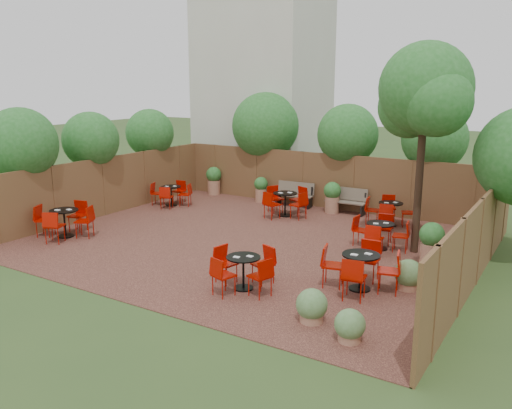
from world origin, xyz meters
The scene contains 13 objects.
ground centered at (0.00, 0.00, 0.00)m, with size 80.00×80.00×0.00m, color #354F23.
courtyard_paving centered at (0.00, 0.00, 0.01)m, with size 12.00×10.00×0.02m, color #321914.
fence_back centered at (0.00, 5.00, 1.00)m, with size 12.00×0.08×2.00m, color brown.
fence_left centered at (-6.00, 0.00, 1.00)m, with size 0.08×10.00×2.00m, color brown.
fence_right centered at (6.00, 0.00, 1.00)m, with size 0.08×10.00×2.00m, color brown.
neighbour_building centered at (-4.50, 8.00, 4.00)m, with size 5.00×4.00×8.00m, color beige.
overhang_foliage centered at (-0.97, 3.13, 2.69)m, with size 15.63×10.62×2.63m.
courtyard_tree centered at (4.18, 1.55, 4.16)m, with size 2.58×2.48×5.50m.
park_bench_left centered at (-1.09, 4.62, 0.47)m, with size 1.46×0.56×0.88m.
park_bench_right centered at (0.94, 4.62, 0.48)m, with size 1.44×0.48×0.89m.
bistro_tables centered at (0.14, 0.32, 0.47)m, with size 10.62×8.45×0.94m.
planters centered at (-0.31, 3.46, 0.61)m, with size 10.27×4.67×1.12m.
low_shrubs centered at (4.38, -2.86, 0.33)m, with size 1.71×3.55×0.68m.
Camera 1 is at (7.78, -12.30, 4.53)m, focal length 37.20 mm.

